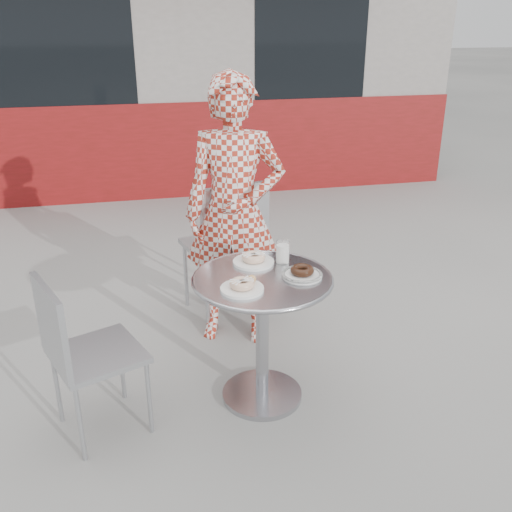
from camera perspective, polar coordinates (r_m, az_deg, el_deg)
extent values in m
plane|color=gray|center=(3.05, -0.17, -13.79)|extent=(60.00, 60.00, 0.00)
cube|color=gray|center=(8.01, -9.42, 20.39)|extent=(6.00, 4.00, 3.00)
cube|color=maroon|center=(6.23, -7.61, 10.52)|extent=(6.02, 0.20, 1.00)
cube|color=black|center=(6.03, -20.36, 20.50)|extent=(1.60, 0.04, 1.40)
cube|color=black|center=(6.30, 5.60, 21.76)|extent=(1.20, 0.04, 1.40)
cylinder|color=#B5B5BA|center=(3.04, 0.60, -13.63)|extent=(0.41, 0.41, 0.03)
cylinder|color=#B5B5BA|center=(2.85, 0.63, -8.35)|extent=(0.07, 0.07, 0.65)
cylinder|color=#B5B5BA|center=(2.70, 0.66, -2.32)|extent=(0.65, 0.65, 0.02)
torus|color=#B5B5BA|center=(2.70, 0.66, -2.32)|extent=(0.68, 0.68, 0.02)
cube|color=#AAADB2|center=(3.64, -3.41, 1.02)|extent=(0.53, 0.53, 0.03)
cube|color=#AAADB2|center=(3.38, -2.06, 3.53)|extent=(0.43, 0.14, 0.44)
cube|color=#AAADB2|center=(2.72, -15.55, -9.46)|extent=(0.49, 0.49, 0.03)
cube|color=#AAADB2|center=(2.58, -19.77, -6.71)|extent=(0.17, 0.36, 0.38)
imported|color=maroon|center=(3.25, -2.16, 4.26)|extent=(0.65, 0.52, 1.56)
cylinder|color=white|center=(2.84, -0.25, -0.60)|extent=(0.21, 0.21, 0.01)
torus|color=#B86F46|center=(2.83, -0.26, -0.12)|extent=(0.12, 0.12, 0.04)
cylinder|color=white|center=(2.57, -1.40, -3.30)|extent=(0.20, 0.20, 0.01)
torus|color=#B86F46|center=(2.56, -1.41, -2.79)|extent=(0.11, 0.11, 0.04)
sphere|color=#B77A3F|center=(2.60, -0.42, -2.32)|extent=(0.04, 0.04, 0.04)
cylinder|color=white|center=(2.71, 4.62, -1.92)|extent=(0.19, 0.19, 0.01)
torus|color=black|center=(2.70, 4.64, -1.43)|extent=(0.11, 0.11, 0.04)
torus|color=black|center=(2.71, 4.62, -1.84)|extent=(0.19, 0.19, 0.02)
cylinder|color=white|center=(2.84, 2.68, 0.24)|extent=(0.06, 0.06, 0.09)
cylinder|color=white|center=(2.84, 2.68, 0.41)|extent=(0.07, 0.07, 0.11)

